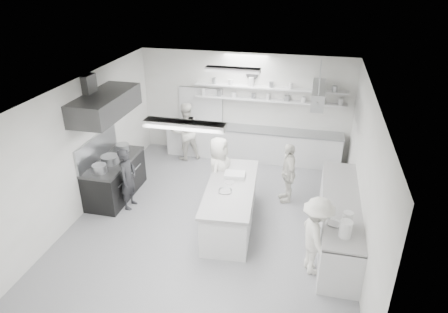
% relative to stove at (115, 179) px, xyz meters
% --- Properties ---
extents(floor, '(6.00, 7.00, 0.02)m').
position_rel_stove_xyz_m(floor, '(2.60, -0.40, -0.46)').
color(floor, '#949494').
rests_on(floor, ground).
extents(ceiling, '(6.00, 7.00, 0.02)m').
position_rel_stove_xyz_m(ceiling, '(2.60, -0.40, 2.56)').
color(ceiling, white).
rests_on(ceiling, wall_back).
extents(wall_back, '(6.00, 0.04, 3.00)m').
position_rel_stove_xyz_m(wall_back, '(2.60, 3.10, 1.05)').
color(wall_back, silver).
rests_on(wall_back, floor).
extents(wall_front, '(6.00, 0.04, 3.00)m').
position_rel_stove_xyz_m(wall_front, '(2.60, -3.90, 1.05)').
color(wall_front, silver).
rests_on(wall_front, floor).
extents(wall_left, '(0.04, 7.00, 3.00)m').
position_rel_stove_xyz_m(wall_left, '(-0.40, -0.40, 1.05)').
color(wall_left, silver).
rests_on(wall_left, floor).
extents(wall_right, '(0.04, 7.00, 3.00)m').
position_rel_stove_xyz_m(wall_right, '(5.60, -0.40, 1.05)').
color(wall_right, silver).
rests_on(wall_right, floor).
extents(stove, '(0.80, 1.80, 0.90)m').
position_rel_stove_xyz_m(stove, '(0.00, 0.00, 0.00)').
color(stove, black).
rests_on(stove, floor).
extents(exhaust_hood, '(0.85, 2.00, 0.50)m').
position_rel_stove_xyz_m(exhaust_hood, '(0.00, -0.00, 1.90)').
color(exhaust_hood, '#3A3A3A').
rests_on(exhaust_hood, wall_left).
extents(back_counter, '(5.00, 0.60, 0.92)m').
position_rel_stove_xyz_m(back_counter, '(2.90, 2.80, 0.01)').
color(back_counter, silver).
rests_on(back_counter, floor).
extents(shelf_lower, '(4.20, 0.26, 0.04)m').
position_rel_stove_xyz_m(shelf_lower, '(3.30, 2.97, 1.30)').
color(shelf_lower, silver).
rests_on(shelf_lower, wall_back).
extents(shelf_upper, '(4.20, 0.26, 0.04)m').
position_rel_stove_xyz_m(shelf_upper, '(3.30, 2.97, 1.65)').
color(shelf_upper, silver).
rests_on(shelf_upper, wall_back).
extents(pass_through_window, '(1.30, 0.04, 1.00)m').
position_rel_stove_xyz_m(pass_through_window, '(1.30, 3.08, 1.00)').
color(pass_through_window, black).
rests_on(pass_through_window, wall_back).
extents(wall_clock, '(0.32, 0.05, 0.32)m').
position_rel_stove_xyz_m(wall_clock, '(2.80, 3.06, 2.00)').
color(wall_clock, white).
rests_on(wall_clock, wall_back).
extents(right_counter, '(0.74, 3.30, 0.94)m').
position_rel_stove_xyz_m(right_counter, '(5.25, -0.60, 0.02)').
color(right_counter, silver).
rests_on(right_counter, floor).
extents(pot_rack, '(0.30, 1.60, 0.40)m').
position_rel_stove_xyz_m(pot_rack, '(4.60, 2.00, 1.85)').
color(pot_rack, '#9B9EA1').
rests_on(pot_rack, ceiling).
extents(light_fixture_front, '(1.30, 0.25, 0.10)m').
position_rel_stove_xyz_m(light_fixture_front, '(2.60, -2.20, 2.49)').
color(light_fixture_front, silver).
rests_on(light_fixture_front, ceiling).
extents(light_fixture_rear, '(1.30, 0.25, 0.10)m').
position_rel_stove_xyz_m(light_fixture_rear, '(2.60, 1.40, 2.49)').
color(light_fixture_rear, silver).
rests_on(light_fixture_rear, ceiling).
extents(prep_island, '(1.12, 2.53, 0.91)m').
position_rel_stove_xyz_m(prep_island, '(2.98, -0.54, 0.00)').
color(prep_island, silver).
rests_on(prep_island, floor).
extents(stove_pot, '(0.41, 0.41, 0.22)m').
position_rel_stove_xyz_m(stove_pot, '(0.00, -0.12, 0.57)').
color(stove_pot, '#9B9EA1').
rests_on(stove_pot, stove).
extents(cook_stove, '(0.37, 0.55, 1.48)m').
position_rel_stove_xyz_m(cook_stove, '(0.55, -0.38, 0.29)').
color(cook_stove, '#242426').
rests_on(cook_stove, floor).
extents(cook_back, '(1.04, 0.98, 1.69)m').
position_rel_stove_xyz_m(cook_back, '(1.03, 2.38, 0.39)').
color(cook_back, silver).
rests_on(cook_back, floor).
extents(cook_island_left, '(0.61, 0.86, 1.67)m').
position_rel_stove_xyz_m(cook_island_left, '(2.53, 0.27, 0.39)').
color(cook_island_left, silver).
rests_on(cook_island_left, floor).
extents(cook_island_right, '(0.59, 0.93, 1.48)m').
position_rel_stove_xyz_m(cook_island_right, '(4.09, 0.74, 0.29)').
color(cook_island_right, silver).
rests_on(cook_island_right, floor).
extents(cook_right, '(0.89, 1.14, 1.55)m').
position_rel_stove_xyz_m(cook_right, '(4.79, -1.64, 0.33)').
color(cook_right, silver).
rests_on(cook_right, floor).
extents(bowl_island_a, '(0.32, 0.32, 0.07)m').
position_rel_stove_xyz_m(bowl_island_a, '(2.92, -0.77, 0.49)').
color(bowl_island_a, '#9B9EA1').
rests_on(bowl_island_a, prep_island).
extents(bowl_island_b, '(0.24, 0.24, 0.06)m').
position_rel_stove_xyz_m(bowl_island_b, '(2.93, -0.40, 0.49)').
color(bowl_island_b, silver).
rests_on(bowl_island_b, prep_island).
extents(bowl_right, '(0.33, 0.33, 0.06)m').
position_rel_stove_xyz_m(bowl_right, '(5.07, -1.46, 0.52)').
color(bowl_right, silver).
rests_on(bowl_right, right_counter).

